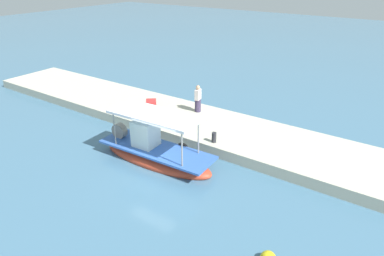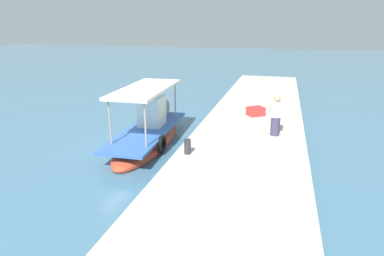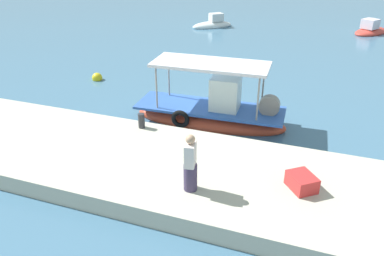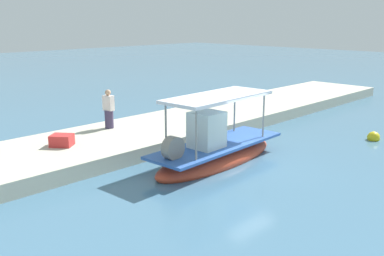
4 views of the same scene
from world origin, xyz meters
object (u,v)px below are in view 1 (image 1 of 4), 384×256
main_fishing_boat (155,152)px  fisherman_near_bollard (198,100)px  mooring_bollard (214,137)px  cargo_crate (151,104)px

main_fishing_boat → fisherman_near_bollard: main_fishing_boat is taller
main_fishing_boat → fisherman_near_bollard: 5.49m
mooring_bollard → cargo_crate: 6.16m
fisherman_near_bollard → mooring_bollard: 4.22m
main_fishing_boat → fisherman_near_bollard: size_ratio=3.70×
mooring_bollard → main_fishing_boat: bearing=50.1°
main_fishing_boat → cargo_crate: (3.89, -4.27, 0.33)m
main_fishing_boat → cargo_crate: size_ratio=7.99×
mooring_bollard → cargo_crate: mooring_bollard is taller
main_fishing_boat → mooring_bollard: 3.10m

